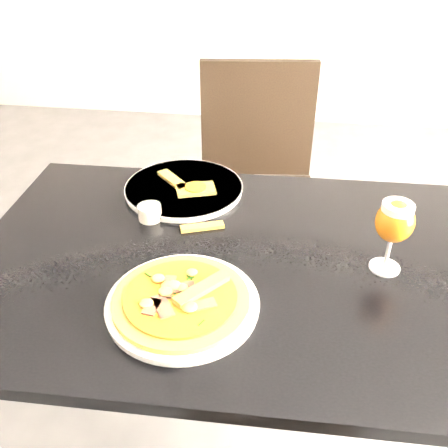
# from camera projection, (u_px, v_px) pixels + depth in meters

# --- Properties ---
(dining_table) EXTENTS (1.22, 0.82, 0.75)m
(dining_table) POSITION_uv_depth(u_px,v_px,m) (232.00, 288.00, 1.18)
(dining_table) COLOR black
(dining_table) RESTS_ON ground
(chair_far) EXTENTS (0.48, 0.48, 0.95)m
(chair_far) POSITION_uv_depth(u_px,v_px,m) (256.00, 186.00, 1.85)
(chair_far) COLOR black
(chair_far) RESTS_ON ground
(plate_main) EXTENTS (0.35, 0.35, 0.02)m
(plate_main) POSITION_uv_depth(u_px,v_px,m) (183.00, 304.00, 0.99)
(plate_main) COLOR white
(plate_main) RESTS_ON dining_table
(pizza) EXTENTS (0.27, 0.27, 0.03)m
(pizza) POSITION_uv_depth(u_px,v_px,m) (181.00, 298.00, 0.98)
(pizza) COLOR olive
(pizza) RESTS_ON plate_main
(plate_second) EXTENTS (0.38, 0.38, 0.02)m
(plate_second) POSITION_uv_depth(u_px,v_px,m) (184.00, 189.00, 1.37)
(plate_second) COLOR white
(plate_second) RESTS_ON dining_table
(crust_scraps) EXTENTS (0.18, 0.14, 0.01)m
(crust_scraps) POSITION_uv_depth(u_px,v_px,m) (188.00, 186.00, 1.35)
(crust_scraps) COLOR olive
(crust_scraps) RESTS_ON plate_second
(loose_crust) EXTENTS (0.11, 0.06, 0.01)m
(loose_crust) POSITION_uv_depth(u_px,v_px,m) (202.00, 227.00, 1.22)
(loose_crust) COLOR olive
(loose_crust) RESTS_ON dining_table
(sauce_cup) EXTENTS (0.06, 0.06, 0.04)m
(sauce_cup) POSITION_uv_depth(u_px,v_px,m) (150.00, 212.00, 1.25)
(sauce_cup) COLOR beige
(sauce_cup) RESTS_ON dining_table
(beer_glass) EXTENTS (0.08, 0.08, 0.17)m
(beer_glass) POSITION_uv_depth(u_px,v_px,m) (395.00, 222.00, 1.03)
(beer_glass) COLOR #B1B4BA
(beer_glass) RESTS_ON dining_table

